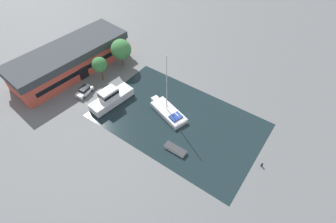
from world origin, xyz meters
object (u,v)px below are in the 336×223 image
(warehouse_building, at_px, (70,59))
(motor_cruiser, at_px, (111,98))
(quay_tree_near_building, at_px, (99,65))
(parked_car, at_px, (85,91))
(small_dinghy, at_px, (175,149))
(quay_tree_by_water, at_px, (121,49))
(sailboat_moored, at_px, (168,112))

(warehouse_building, distance_m, motor_cruiser, 16.63)
(quay_tree_near_building, bearing_deg, motor_cruiser, -121.82)
(quay_tree_near_building, xyz_separation_m, motor_cruiser, (-4.57, -7.36, -3.00))
(parked_car, bearing_deg, small_dinghy, 171.53)
(quay_tree_near_building, relative_size, quay_tree_by_water, 0.85)
(parked_car, height_order, small_dinghy, parked_car)
(warehouse_building, distance_m, small_dinghy, 35.19)
(warehouse_building, bearing_deg, motor_cruiser, -94.63)
(parked_car, bearing_deg, warehouse_building, -31.78)
(warehouse_building, bearing_deg, sailboat_moored, -80.84)
(sailboat_moored, bearing_deg, quay_tree_near_building, 107.57)
(parked_car, xyz_separation_m, motor_cruiser, (1.32, -7.09, 0.63))
(warehouse_building, relative_size, quay_tree_near_building, 4.80)
(motor_cruiser, bearing_deg, parked_car, 17.84)
(sailboat_moored, relative_size, small_dinghy, 3.30)
(quay_tree_near_building, relative_size, small_dinghy, 1.42)
(quay_tree_by_water, xyz_separation_m, small_dinghy, (-13.84, -25.53, -4.46))
(quay_tree_by_water, xyz_separation_m, parked_car, (-12.94, -0.01, -3.96))
(warehouse_building, bearing_deg, quay_tree_near_building, -74.25)
(quay_tree_by_water, xyz_separation_m, sailboat_moored, (-6.99, -19.01, -4.16))
(quay_tree_near_building, height_order, small_dinghy, quay_tree_near_building)
(quay_tree_near_building, height_order, parked_car, quay_tree_near_building)
(parked_car, distance_m, sailboat_moored, 19.91)
(quay_tree_by_water, height_order, parked_car, quay_tree_by_water)
(small_dinghy, bearing_deg, motor_cruiser, -97.52)
(warehouse_building, xyz_separation_m, parked_car, (-4.34, -9.17, -2.33))
(warehouse_building, xyz_separation_m, sailboat_moored, (1.60, -28.17, -2.53))
(small_dinghy, bearing_deg, sailboat_moored, -137.06)
(quay_tree_near_building, relative_size, motor_cruiser, 0.60)
(parked_car, relative_size, motor_cruiser, 0.41)
(quay_tree_near_building, height_order, sailboat_moored, sailboat_moored)
(warehouse_building, height_order, parked_car, warehouse_building)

